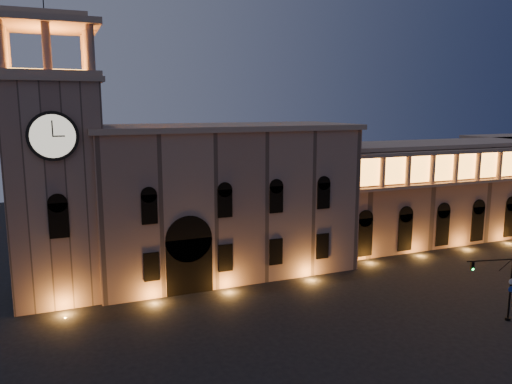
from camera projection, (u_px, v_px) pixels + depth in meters
ground at (333, 346)px, 41.56m from camera, size 160.00×160.00×0.00m
government_building at (224, 199)px, 59.26m from camera, size 30.80×12.80×17.60m
clock_tower at (56, 178)px, 50.86m from camera, size 9.80×9.80×32.40m
colonnade_wing at (437, 190)px, 74.08m from camera, size 40.60×11.50×14.50m
traffic_light at (503, 285)px, 45.82m from camera, size 4.71×1.38×6.61m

